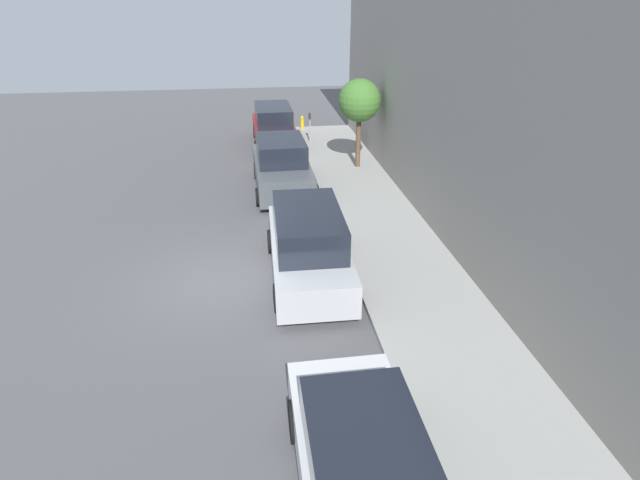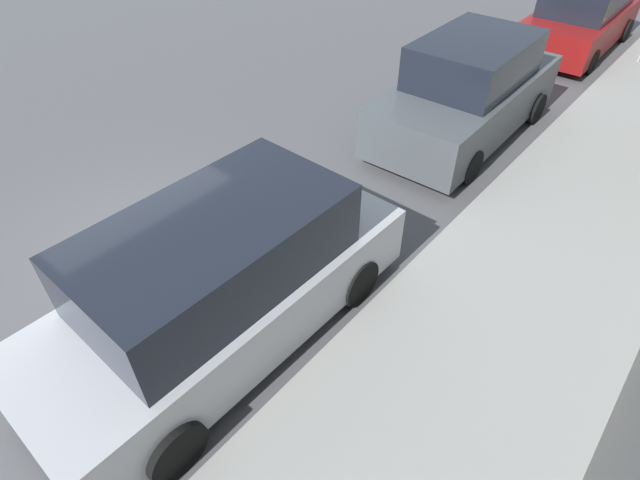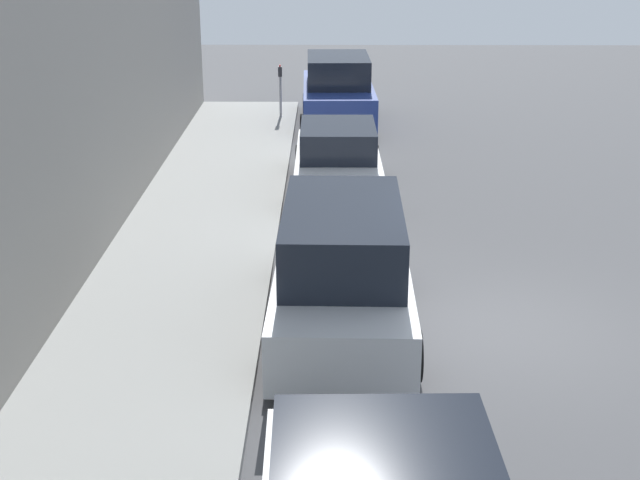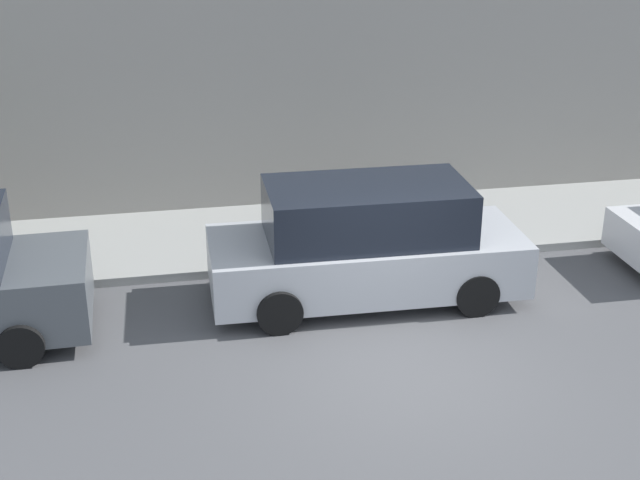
% 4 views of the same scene
% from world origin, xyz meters
% --- Properties ---
extents(ground_plane, '(60.00, 60.00, 0.00)m').
position_xyz_m(ground_plane, '(0.00, 0.00, 0.00)').
color(ground_plane, '#515154').
extents(sidewalk, '(2.99, 32.00, 0.15)m').
position_xyz_m(sidewalk, '(5.00, 0.00, 0.07)').
color(sidewalk, '#9E9E99').
rests_on(sidewalk, ground_plane).
extents(parked_minivan_third, '(2.02, 4.93, 1.90)m').
position_xyz_m(parked_minivan_third, '(2.35, 0.01, 0.92)').
color(parked_minivan_third, '#B7BABF').
rests_on(parked_minivan_third, ground_plane).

